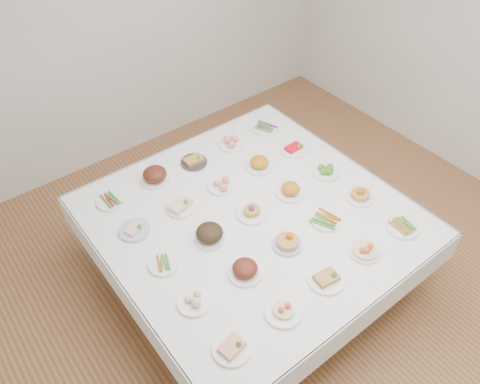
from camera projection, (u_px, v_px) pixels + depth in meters
room_envelope at (310, 97)px, 2.80m from camera, size 5.02×5.02×2.81m
display_table at (252, 221)px, 3.64m from camera, size 2.22×2.22×0.75m
dish_0 at (232, 346)px, 2.75m from camera, size 0.23×0.23×0.10m
dish_1 at (284, 308)px, 2.93m from camera, size 0.24×0.24×0.12m
dish_2 at (327, 277)px, 3.11m from camera, size 0.24×0.24×0.11m
dish_3 at (365, 248)px, 3.28m from camera, size 0.22×0.22×0.13m
dish_4 at (403, 226)px, 3.47m from camera, size 0.24×0.24×0.06m
dish_5 at (194, 300)px, 2.99m from camera, size 0.22×0.22×0.09m
dish_6 at (245, 268)px, 3.14m from camera, size 0.23×0.23×0.13m
dish_7 at (288, 240)px, 3.32m from camera, size 0.21×0.21×0.13m
dish_8 at (326, 220)px, 3.52m from camera, size 0.24×0.22×0.06m
dish_9 at (360, 194)px, 3.68m from camera, size 0.22×0.22×0.12m
dish_10 at (164, 263)px, 3.22m from camera, size 0.21×0.21×0.05m
dish_11 at (209, 233)px, 3.36m from camera, size 0.23×0.23×0.14m
dish_12 at (252, 210)px, 3.55m from camera, size 0.23×0.23×0.12m
dish_13 at (290, 189)px, 3.72m from camera, size 0.23×0.23×0.13m
dish_14 at (326, 169)px, 3.91m from camera, size 0.23×0.23×0.10m
dish_15 at (134, 228)px, 3.44m from camera, size 0.23×0.23×0.10m
dish_16 at (180, 205)px, 3.61m from camera, size 0.22×0.22×0.10m
dish_17 at (221, 184)px, 3.78m from camera, size 0.21×0.21×0.10m
dish_18 at (259, 162)px, 3.95m from camera, size 0.23×0.23×0.13m
dish_19 at (294, 147)px, 4.13m from camera, size 0.23×0.23×0.11m
dish_20 at (111, 200)px, 3.67m from camera, size 0.22×0.22×0.06m
dish_21 at (155, 174)px, 3.82m from camera, size 0.24×0.24×0.15m
dish_22 at (194, 160)px, 4.01m from camera, size 0.22×0.22×0.10m
dish_23 at (232, 141)px, 4.19m from camera, size 0.23×0.23×0.11m
dish_24 at (265, 127)px, 4.38m from camera, size 0.26×0.24×0.06m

